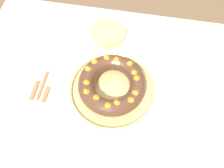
{
  "coord_description": "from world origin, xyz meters",
  "views": [
    {
      "loc": [
        0.1,
        -0.39,
        1.59
      ],
      "look_at": [
        0.03,
        0.01,
        0.83
      ],
      "focal_mm": 35.0,
      "sensor_mm": 36.0,
      "label": 1
    }
  ],
  "objects_px": {
    "serving_dish": "(112,89)",
    "side_bowl": "(108,33)",
    "fork": "(46,77)",
    "bundt_cake": "(112,84)",
    "serving_knife": "(38,82)",
    "cake_knife": "(48,87)",
    "napkin": "(181,90)"
  },
  "relations": [
    {
      "from": "bundt_cake",
      "to": "fork",
      "type": "relative_size",
      "value": 1.45
    },
    {
      "from": "napkin",
      "to": "bundt_cake",
      "type": "bearing_deg",
      "value": -169.64
    },
    {
      "from": "serving_dish",
      "to": "fork",
      "type": "distance_m",
      "value": 0.3
    },
    {
      "from": "serving_dish",
      "to": "serving_knife",
      "type": "relative_size",
      "value": 1.8
    },
    {
      "from": "serving_knife",
      "to": "side_bowl",
      "type": "xyz_separation_m",
      "value": [
        0.25,
        0.31,
        0.01
      ]
    },
    {
      "from": "side_bowl",
      "to": "fork",
      "type": "bearing_deg",
      "value": -128.9
    },
    {
      "from": "serving_dish",
      "to": "fork",
      "type": "xyz_separation_m",
      "value": [
        -0.29,
        0.01,
        -0.01
      ]
    },
    {
      "from": "fork",
      "to": "napkin",
      "type": "bearing_deg",
      "value": 1.37
    },
    {
      "from": "bundt_cake",
      "to": "napkin",
      "type": "relative_size",
      "value": 1.62
    },
    {
      "from": "cake_knife",
      "to": "napkin",
      "type": "distance_m",
      "value": 0.56
    },
    {
      "from": "bundt_cake",
      "to": "fork",
      "type": "distance_m",
      "value": 0.3
    },
    {
      "from": "fork",
      "to": "serving_knife",
      "type": "xyz_separation_m",
      "value": [
        -0.03,
        -0.03,
        -0.0
      ]
    },
    {
      "from": "serving_dish",
      "to": "bundt_cake",
      "type": "relative_size",
      "value": 1.31
    },
    {
      "from": "serving_dish",
      "to": "fork",
      "type": "height_order",
      "value": "serving_dish"
    },
    {
      "from": "fork",
      "to": "cake_knife",
      "type": "distance_m",
      "value": 0.05
    },
    {
      "from": "cake_knife",
      "to": "napkin",
      "type": "relative_size",
      "value": 0.97
    },
    {
      "from": "serving_knife",
      "to": "napkin",
      "type": "xyz_separation_m",
      "value": [
        0.6,
        0.07,
        -0.0
      ]
    },
    {
      "from": "serving_knife",
      "to": "fork",
      "type": "bearing_deg",
      "value": 47.34
    },
    {
      "from": "bundt_cake",
      "to": "serving_knife",
      "type": "relative_size",
      "value": 1.37
    },
    {
      "from": "cake_knife",
      "to": "side_bowl",
      "type": "xyz_separation_m",
      "value": [
        0.2,
        0.32,
        0.01
      ]
    },
    {
      "from": "serving_knife",
      "to": "cake_knife",
      "type": "xyz_separation_m",
      "value": [
        0.05,
        -0.02,
        0.0
      ]
    },
    {
      "from": "fork",
      "to": "side_bowl",
      "type": "bearing_deg",
      "value": 48.6
    },
    {
      "from": "serving_knife",
      "to": "cake_knife",
      "type": "height_order",
      "value": "same"
    },
    {
      "from": "fork",
      "to": "napkin",
      "type": "xyz_separation_m",
      "value": [
        0.58,
        0.04,
        -0.0
      ]
    },
    {
      "from": "serving_dish",
      "to": "side_bowl",
      "type": "distance_m",
      "value": 0.3
    },
    {
      "from": "serving_dish",
      "to": "serving_knife",
      "type": "bearing_deg",
      "value": -177.26
    },
    {
      "from": "fork",
      "to": "side_bowl",
      "type": "relative_size",
      "value": 1.12
    },
    {
      "from": "bundt_cake",
      "to": "fork",
      "type": "height_order",
      "value": "bundt_cake"
    },
    {
      "from": "cake_knife",
      "to": "bundt_cake",
      "type": "bearing_deg",
      "value": 4.85
    },
    {
      "from": "cake_knife",
      "to": "side_bowl",
      "type": "height_order",
      "value": "side_bowl"
    },
    {
      "from": "napkin",
      "to": "side_bowl",
      "type": "bearing_deg",
      "value": 146.01
    },
    {
      "from": "cake_knife",
      "to": "napkin",
      "type": "bearing_deg",
      "value": 6.58
    }
  ]
}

